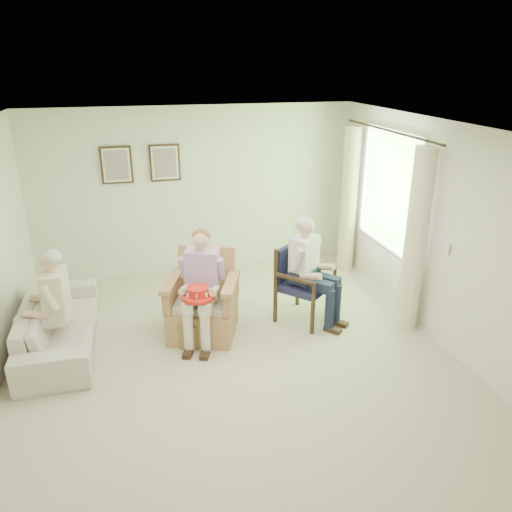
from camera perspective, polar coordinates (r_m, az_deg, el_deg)
name	(u,v)px	position (r m, az deg, el deg)	size (l,w,h in m)	color
floor	(234,358)	(5.89, -2.54, -11.61)	(5.50, 5.50, 0.00)	#C1B29B
back_wall	(196,192)	(7.88, -6.88, 7.32)	(5.00, 0.04, 2.60)	silver
front_wall	(331,426)	(3.00, 8.61, -18.66)	(5.00, 0.04, 2.60)	silver
right_wall	(440,235)	(6.26, 20.28, 2.29)	(0.04, 5.50, 2.60)	silver
ceiling	(230,129)	(4.97, -3.04, 14.33)	(5.00, 5.50, 0.02)	white
window	(390,187)	(7.14, 15.03, 7.58)	(0.13, 2.50, 1.63)	#2D6B23
curtain_left	(415,242)	(6.38, 17.76, 1.56)	(0.34, 0.34, 2.30)	beige
curtain_right	(349,201)	(8.03, 10.55, 6.25)	(0.34, 0.34, 2.30)	beige
framed_print_left	(117,165)	(7.68, -15.65, 9.98)	(0.45, 0.05, 0.55)	#382114
framed_print_right	(165,163)	(7.70, -10.38, 10.44)	(0.45, 0.05, 0.55)	#382114
wicker_armchair	(202,309)	(6.28, -6.14, -5.99)	(0.82, 0.81, 1.04)	#B37C54
wood_armchair	(303,279)	(6.58, 5.42, -2.58)	(0.64, 0.60, 0.99)	black
sofa	(59,324)	(6.42, -21.57, -7.22)	(0.79, 2.02, 0.59)	beige
person_wicker	(203,279)	(5.95, -6.11, -2.67)	(0.40, 0.62, 1.35)	beige
person_dark	(308,264)	(6.33, 5.99, -0.95)	(0.40, 0.62, 1.37)	#192137
person_sofa	(52,299)	(6.08, -22.27, -4.56)	(0.42, 0.62, 1.25)	beige
red_hat	(198,294)	(5.81, -6.67, -4.33)	(0.38, 0.38, 0.14)	red
hatbox	(191,326)	(6.12, -7.44, -7.93)	(0.49, 0.49, 0.58)	tan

